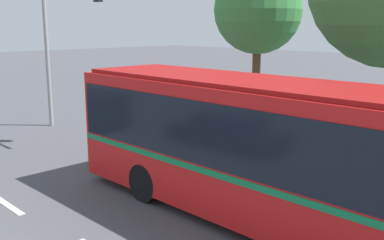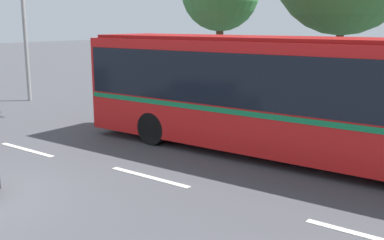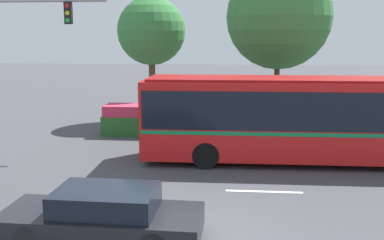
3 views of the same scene
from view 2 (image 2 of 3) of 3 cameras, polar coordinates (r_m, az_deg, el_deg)
name	(u,v)px [view 2 (image 2 of 3)]	position (r m, az deg, el deg)	size (l,w,h in m)	color
city_bus	(272,89)	(12.87, 9.88, 3.81)	(11.71, 2.71, 3.27)	red
traffic_light_pole	(42,5)	(21.98, -18.11, 13.43)	(5.99, 0.24, 6.71)	gray
flowering_hedge	(211,94)	(19.32, 2.39, 3.25)	(7.45, 1.50, 1.48)	#286028
lane_stripe_near	(373,238)	(8.77, 21.49, -13.40)	(2.40, 0.16, 0.01)	silver
lane_stripe_mid	(149,177)	(11.21, -5.32, -7.04)	(2.40, 0.16, 0.01)	silver
lane_stripe_far	(27,150)	(14.34, -19.79, -3.47)	(2.40, 0.16, 0.01)	silver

